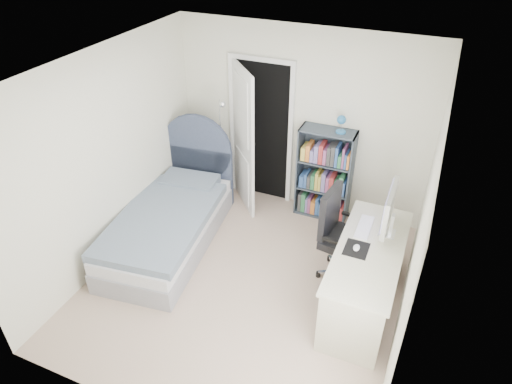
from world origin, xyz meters
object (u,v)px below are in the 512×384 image
at_px(floor_lamp, 223,162).
at_px(desk, 366,274).
at_px(bookcase, 325,177).
at_px(office_chair, 339,231).
at_px(nightstand, 206,166).
at_px(bed, 171,221).

xyz_separation_m(floor_lamp, desk, (2.27, -1.22, -0.21)).
height_order(bookcase, office_chair, bookcase).
distance_m(nightstand, desk, 2.99).
bearing_deg(bed, bookcase, 39.08).
distance_m(bed, office_chair, 2.13).
bearing_deg(office_chair, bed, -174.06).
bearing_deg(nightstand, desk, -27.79).
xyz_separation_m(nightstand, office_chair, (2.25, -1.03, 0.22)).
bearing_deg(bookcase, office_chair, -66.41).
height_order(bed, office_chair, bed).
bearing_deg(bookcase, bed, -140.92).
height_order(nightstand, floor_lamp, floor_lamp).
xyz_separation_m(bed, floor_lamp, (0.22, 1.07, 0.33)).
relative_size(bed, bookcase, 1.49).
height_order(floor_lamp, bookcase, floor_lamp).
distance_m(bed, bookcase, 2.10).
height_order(bookcase, desk, bookcase).
xyz_separation_m(nightstand, floor_lamp, (0.38, -0.18, 0.24)).
bearing_deg(desk, bed, 176.64).
relative_size(nightstand, bookcase, 0.40).
relative_size(nightstand, office_chair, 0.53).
bearing_deg(desk, bookcase, 121.00).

